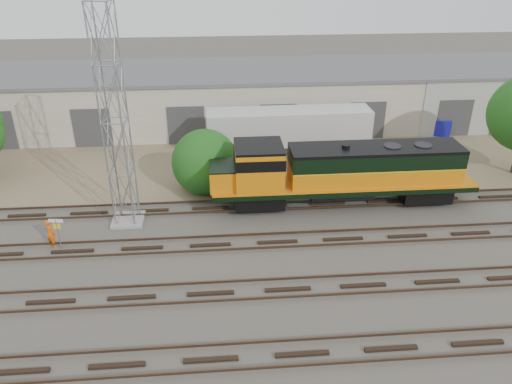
{
  "coord_description": "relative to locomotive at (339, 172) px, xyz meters",
  "views": [
    {
      "loc": [
        -3.35,
        -23.43,
        16.48
      ],
      "look_at": [
        -1.08,
        4.0,
        2.2
      ],
      "focal_mm": 35.0,
      "sensor_mm": 36.0,
      "label": 1
    }
  ],
  "objects": [
    {
      "name": "locomotive",
      "position": [
        0.0,
        0.0,
        0.0
      ],
      "size": [
        17.64,
        3.09,
        4.24
      ],
      "color": "black",
      "rests_on": "tracks"
    },
    {
      "name": "sign_post",
      "position": [
        -17.37,
        -4.05,
        -1.0
      ],
      "size": [
        0.83,
        0.13,
        2.04
      ],
      "color": "gray",
      "rests_on": "ground"
    },
    {
      "name": "dirt_strip",
      "position": [
        -4.62,
        9.0,
        -2.42
      ],
      "size": [
        80.0,
        16.0,
        0.02
      ],
      "primitive_type": "cube",
      "color": "#726047",
      "rests_on": "ground"
    },
    {
      "name": "semi_trailer",
      "position": [
        -1.89,
        8.34,
        0.12
      ],
      "size": [
        13.17,
        2.81,
        4.04
      ],
      "rotation": [
        0.0,
        0.0,
        0.01
      ],
      "color": "silver",
      "rests_on": "ground"
    },
    {
      "name": "signal_tower",
      "position": [
        -13.9,
        -1.17,
        4.13
      ],
      "size": [
        1.98,
        1.98,
        13.42
      ],
      "rotation": [
        0.0,
        0.0,
        -0.16
      ],
      "color": "gray",
      "rests_on": "ground"
    },
    {
      "name": "dumpster_red",
      "position": [
        18.27,
        11.78,
        -1.73
      ],
      "size": [
        1.77,
        1.7,
        1.4
      ],
      "primitive_type": "cube",
      "rotation": [
        0.0,
        0.0,
        -0.23
      ],
      "color": "maroon",
      "rests_on": "ground"
    },
    {
      "name": "ground",
      "position": [
        -4.62,
        -6.0,
        -2.43
      ],
      "size": [
        140.0,
        140.0,
        0.0
      ],
      "primitive_type": "plane",
      "color": "#47423A",
      "rests_on": "ground"
    },
    {
      "name": "worker",
      "position": [
        -17.93,
        -3.75,
        -1.52
      ],
      "size": [
        0.79,
        0.74,
        1.81
      ],
      "primitive_type": "imported",
      "rotation": [
        0.0,
        0.0,
        2.49
      ],
      "color": "#F75C0D",
      "rests_on": "ground"
    },
    {
      "name": "tracks",
      "position": [
        -4.62,
        -9.0,
        -2.35
      ],
      "size": [
        80.0,
        20.4,
        0.28
      ],
      "color": "black",
      "rests_on": "ground"
    },
    {
      "name": "tree_mid",
      "position": [
        -8.67,
        2.89,
        -0.46
      ],
      "size": [
        4.98,
        4.74,
        4.74
      ],
      "color": "#382619",
      "rests_on": "ground"
    },
    {
      "name": "dumpster_blue",
      "position": [
        12.55,
        12.39,
        -1.68
      ],
      "size": [
        2.02,
        1.96,
        1.5
      ],
      "primitive_type": "cube",
      "rotation": [
        0.0,
        0.0,
        -0.36
      ],
      "color": "#16179C",
      "rests_on": "ground"
    },
    {
      "name": "warehouse",
      "position": [
        -4.58,
        16.98,
        0.23
      ],
      "size": [
        58.4,
        10.4,
        5.3
      ],
      "color": "beige",
      "rests_on": "ground"
    }
  ]
}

